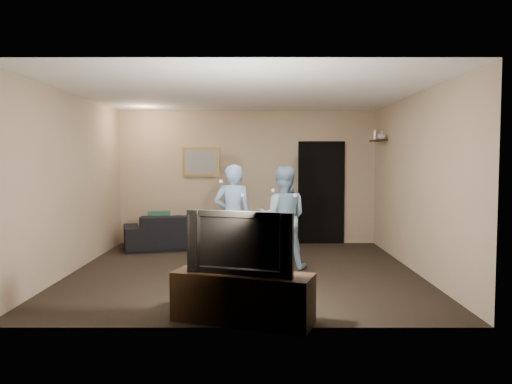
{
  "coord_description": "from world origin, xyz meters",
  "views": [
    {
      "loc": [
        0.18,
        -7.27,
        1.63
      ],
      "look_at": [
        0.17,
        0.3,
        1.15
      ],
      "focal_mm": 35.0,
      "sensor_mm": 36.0,
      "label": 1
    }
  ],
  "objects_px": {
    "tv_console": "(243,297)",
    "television": "(243,242)",
    "wii_player_left": "(233,216)",
    "wii_player_right": "(283,217)",
    "sofa": "(184,231)"
  },
  "relations": [
    {
      "from": "wii_player_left",
      "to": "wii_player_right",
      "type": "bearing_deg",
      "value": -7.55
    },
    {
      "from": "tv_console",
      "to": "wii_player_right",
      "type": "distance_m",
      "value": 2.65
    },
    {
      "from": "television",
      "to": "wii_player_right",
      "type": "xyz_separation_m",
      "value": [
        0.54,
        2.54,
        -0.05
      ]
    },
    {
      "from": "television",
      "to": "wii_player_right",
      "type": "height_order",
      "value": "wii_player_right"
    },
    {
      "from": "sofa",
      "to": "wii_player_right",
      "type": "distance_m",
      "value": 2.53
    },
    {
      "from": "television",
      "to": "wii_player_left",
      "type": "relative_size",
      "value": 0.7
    },
    {
      "from": "tv_console",
      "to": "wii_player_right",
      "type": "bearing_deg",
      "value": 96.5
    },
    {
      "from": "wii_player_right",
      "to": "wii_player_left",
      "type": "bearing_deg",
      "value": 172.45
    },
    {
      "from": "tv_console",
      "to": "television",
      "type": "relative_size",
      "value": 1.28
    },
    {
      "from": "television",
      "to": "wii_player_left",
      "type": "distance_m",
      "value": 2.65
    },
    {
      "from": "sofa",
      "to": "tv_console",
      "type": "height_order",
      "value": "sofa"
    },
    {
      "from": "sofa",
      "to": "wii_player_left",
      "type": "distance_m",
      "value": 1.99
    },
    {
      "from": "wii_player_left",
      "to": "wii_player_right",
      "type": "relative_size",
      "value": 1.02
    },
    {
      "from": "tv_console",
      "to": "wii_player_right",
      "type": "relative_size",
      "value": 0.92
    },
    {
      "from": "sofa",
      "to": "wii_player_right",
      "type": "bearing_deg",
      "value": 118.38
    }
  ]
}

